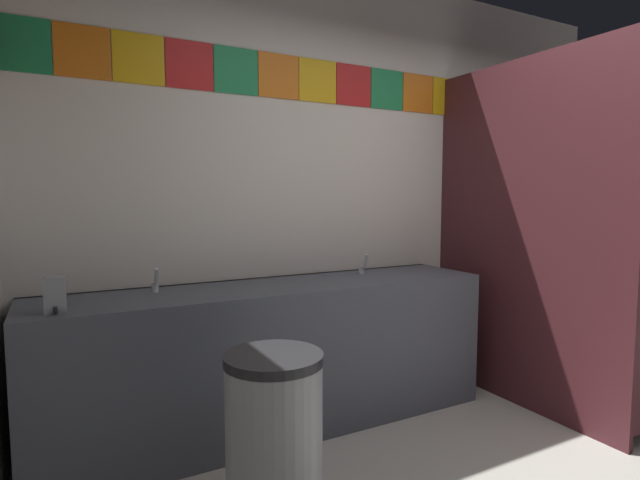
% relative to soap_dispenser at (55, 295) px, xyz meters
% --- Properties ---
extents(wall_back, '(4.38, 0.09, 2.84)m').
position_rel_soap_dispenser_xyz_m(wall_back, '(1.96, 0.50, 0.50)').
color(wall_back, silver).
rests_on(wall_back, ground_plane).
extents(vanity_counter, '(2.62, 0.58, 0.85)m').
position_rel_soap_dispenser_xyz_m(vanity_counter, '(1.12, 0.17, -0.49)').
color(vanity_counter, '#4C515B').
rests_on(vanity_counter, ground_plane).
extents(faucet_left, '(0.04, 0.10, 0.14)m').
position_rel_soap_dispenser_xyz_m(faucet_left, '(0.47, 0.26, -0.03)').
color(faucet_left, silver).
rests_on(faucet_left, vanity_counter).
extents(faucet_right, '(0.04, 0.10, 0.14)m').
position_rel_soap_dispenser_xyz_m(faucet_right, '(1.78, 0.26, -0.03)').
color(faucet_right, silver).
rests_on(faucet_right, vanity_counter).
extents(soap_dispenser, '(0.09, 0.09, 0.16)m').
position_rel_soap_dispenser_xyz_m(soap_dispenser, '(0.00, 0.00, 0.00)').
color(soap_dispenser, gray).
rests_on(soap_dispenser, vanity_counter).
extents(stall_divider, '(0.92, 1.47, 2.22)m').
position_rel_soap_dispenser_xyz_m(stall_divider, '(2.80, -0.53, 0.18)').
color(stall_divider, '#471E23').
rests_on(stall_divider, ground_plane).
extents(toilet, '(0.39, 0.49, 0.74)m').
position_rel_soap_dispenser_xyz_m(toilet, '(3.18, 0.05, -0.62)').
color(toilet, white).
rests_on(toilet, ground_plane).
extents(trash_bin, '(0.40, 0.40, 0.73)m').
position_rel_soap_dispenser_xyz_m(trash_bin, '(0.76, -0.65, -0.56)').
color(trash_bin, '#999EA3').
rests_on(trash_bin, ground_plane).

